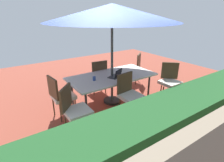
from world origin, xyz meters
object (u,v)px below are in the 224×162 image
(chair_east, at_px, (60,95))
(cup, at_px, (94,79))
(chair_northeast, at_px, (74,108))
(chair_northwest, at_px, (170,80))
(chair_north, at_px, (129,93))
(laptop, at_px, (116,75))
(chair_southwest, at_px, (134,66))
(patio_umbrella, at_px, (112,13))
(chair_south, at_px, (98,75))
(dining_table, at_px, (112,77))

(chair_east, xyz_separation_m, cup, (-0.80, 0.08, 0.23))
(chair_northeast, height_order, chair_northwest, same)
(chair_northeast, height_order, chair_east, same)
(chair_north, xyz_separation_m, cup, (0.49, -0.70, 0.23))
(chair_northeast, bearing_deg, chair_north, -48.75)
(chair_north, bearing_deg, chair_northeast, 170.45)
(laptop, bearing_deg, chair_northeast, -3.50)
(chair_southwest, bearing_deg, chair_northwest, 53.08)
(cup, bearing_deg, patio_umbrella, -175.31)
(chair_southwest, bearing_deg, chair_south, -35.85)
(chair_southwest, xyz_separation_m, cup, (1.90, 0.78, 0.23))
(chair_northeast, xyz_separation_m, cup, (-0.78, -0.64, 0.23))
(dining_table, distance_m, cup, 0.54)
(dining_table, relative_size, chair_north, 2.20)
(chair_northwest, bearing_deg, chair_east, -153.70)
(patio_umbrella, xyz_separation_m, chair_south, (0.01, -0.71, -1.64))
(chair_northwest, height_order, laptop, chair_northwest)
(cup, bearing_deg, dining_table, -175.31)
(chair_north, bearing_deg, cup, 118.13)
(chair_southwest, distance_m, chair_north, 2.04)
(chair_east, distance_m, laptop, 1.37)
(dining_table, height_order, chair_northeast, chair_northeast)
(dining_table, relative_size, chair_east, 2.20)
(dining_table, bearing_deg, laptop, 95.15)
(chair_south, height_order, laptop, chair_south)
(chair_south, xyz_separation_m, chair_northwest, (-1.38, 1.41, 0.00))
(chair_southwest, height_order, chair_north, same)
(chair_southwest, height_order, laptop, chair_southwest)
(chair_east, distance_m, cup, 0.83)
(chair_southwest, bearing_deg, cup, -14.75)
(patio_umbrella, relative_size, chair_south, 3.08)
(patio_umbrella, xyz_separation_m, laptop, (-0.01, 0.15, -1.42))
(chair_south, height_order, chair_east, same)
(chair_southwest, distance_m, cup, 2.06)
(dining_table, height_order, chair_southwest, chair_southwest)
(chair_northwest, bearing_deg, dining_table, -165.37)
(chair_east, height_order, cup, chair_east)
(chair_northwest, distance_m, chair_north, 1.42)
(patio_umbrella, bearing_deg, chair_north, 86.81)
(chair_east, bearing_deg, chair_north, -127.67)
(chair_east, xyz_separation_m, chair_northwest, (-2.70, 0.74, 0.00))
(chair_north, bearing_deg, patio_umbrella, 79.95)
(dining_table, height_order, chair_east, chair_east)
(dining_table, distance_m, chair_south, 0.72)
(chair_south, bearing_deg, chair_east, 34.55)
(patio_umbrella, xyz_separation_m, chair_northwest, (-1.37, 0.70, -1.64))
(chair_south, bearing_deg, chair_southwest, -171.02)
(chair_northeast, height_order, laptop, chair_northeast)
(cup, bearing_deg, chair_northwest, 160.97)
(dining_table, relative_size, chair_northeast, 2.20)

